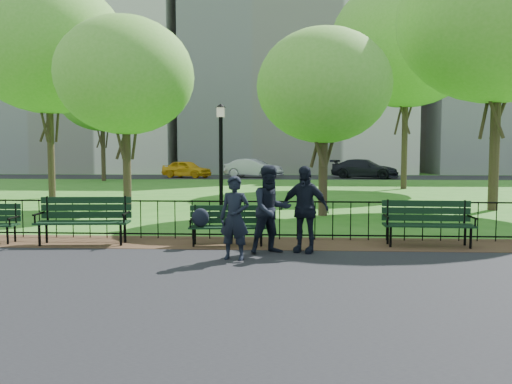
# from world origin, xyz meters

# --- Properties ---
(ground) EXTENTS (120.00, 120.00, 0.00)m
(ground) POSITION_xyz_m (0.00, 0.00, 0.00)
(ground) COLOR #2C6B1C
(asphalt_path) EXTENTS (60.00, 9.20, 0.01)m
(asphalt_path) POSITION_xyz_m (0.00, -3.40, 0.01)
(asphalt_path) COLOR black
(asphalt_path) RESTS_ON ground
(dirt_strip) EXTENTS (60.00, 1.60, 0.01)m
(dirt_strip) POSITION_xyz_m (0.00, 1.50, 0.01)
(dirt_strip) COLOR #382117
(dirt_strip) RESTS_ON ground
(far_street) EXTENTS (70.00, 9.00, 0.01)m
(far_street) POSITION_xyz_m (0.00, 35.00, 0.01)
(far_street) COLOR black
(far_street) RESTS_ON ground
(iron_fence) EXTENTS (24.06, 0.06, 1.00)m
(iron_fence) POSITION_xyz_m (0.00, 2.00, 0.50)
(iron_fence) COLOR black
(iron_fence) RESTS_ON ground
(apartment_west) EXTENTS (22.00, 15.00, 26.00)m
(apartment_west) POSITION_xyz_m (-22.00, 48.00, 13.00)
(apartment_west) COLOR silver
(apartment_west) RESTS_ON ground
(apartment_mid) EXTENTS (24.00, 15.00, 30.00)m
(apartment_mid) POSITION_xyz_m (2.00, 48.00, 15.00)
(apartment_mid) COLOR silver
(apartment_mid) RESTS_ON ground
(park_bench_main) EXTENTS (1.67, 0.63, 0.93)m
(park_bench_main) POSITION_xyz_m (-0.72, 1.19, 0.57)
(park_bench_main) COLOR black
(park_bench_main) RESTS_ON ground
(park_bench_left_a) EXTENTS (2.00, 0.77, 1.11)m
(park_bench_left_a) POSITION_xyz_m (-3.62, 1.25, 0.63)
(park_bench_left_a) COLOR black
(park_bench_left_a) RESTS_ON ground
(park_bench_right_a) EXTENTS (1.87, 0.66, 1.05)m
(park_bench_right_a) POSITION_xyz_m (3.73, 1.41, 0.60)
(park_bench_right_a) COLOR black
(park_bench_right_a) RESTS_ON ground
(lamppost) EXTENTS (0.31, 0.31, 3.45)m
(lamppost) POSITION_xyz_m (-1.17, 5.48, 1.88)
(lamppost) COLOR black
(lamppost) RESTS_ON ground
(tree_near_w) EXTENTS (4.91, 4.91, 6.84)m
(tree_near_w) POSITION_xyz_m (-4.96, 8.47, 4.74)
(tree_near_w) COLOR #2D2116
(tree_near_w) RESTS_ON ground
(tree_near_e) EXTENTS (4.25, 4.25, 5.92)m
(tree_near_e) POSITION_xyz_m (1.94, 6.76, 4.10)
(tree_near_e) COLOR #2D2116
(tree_near_e) RESTS_ON ground
(tree_mid_e) EXTENTS (6.86, 6.86, 9.56)m
(tree_mid_e) POSITION_xyz_m (8.03, 8.63, 6.64)
(tree_mid_e) COLOR #2D2116
(tree_mid_e) RESTS_ON ground
(tree_mid_w) EXTENTS (6.96, 6.96, 9.70)m
(tree_mid_w) POSITION_xyz_m (-9.77, 12.68, 6.74)
(tree_mid_w) COLOR #2D2116
(tree_mid_w) RESTS_ON ground
(tree_far_e) EXTENTS (8.55, 8.55, 11.92)m
(tree_far_e) POSITION_xyz_m (7.58, 19.80, 8.28)
(tree_far_e) COLOR #2D2116
(tree_far_e) RESTS_ON ground
(tree_far_w) EXTENTS (6.86, 6.86, 9.56)m
(tree_far_w) POSITION_xyz_m (-12.88, 27.63, 6.64)
(tree_far_w) COLOR #2D2116
(tree_far_w) RESTS_ON ground
(person_left) EXTENTS (0.63, 0.48, 1.54)m
(person_left) POSITION_xyz_m (-0.21, -0.21, 0.78)
(person_left) COLOR black
(person_left) RESTS_ON asphalt_path
(person_mid) EXTENTS (0.94, 0.74, 1.72)m
(person_mid) POSITION_xyz_m (0.44, 0.42, 0.87)
(person_mid) COLOR black
(person_mid) RESTS_ON asphalt_path
(person_right) EXTENTS (1.08, 0.75, 1.71)m
(person_right) POSITION_xyz_m (1.09, 0.58, 0.87)
(person_right) COLOR black
(person_right) RESTS_ON asphalt_path
(taxi) EXTENTS (4.72, 3.40, 1.49)m
(taxi) POSITION_xyz_m (-7.66, 33.23, 0.76)
(taxi) COLOR #ECAD13
(taxi) RESTS_ON far_street
(sedan_silver) EXTENTS (5.22, 3.38, 1.63)m
(sedan_silver) POSITION_xyz_m (-1.91, 33.51, 0.83)
(sedan_silver) COLOR #A4A6AB
(sedan_silver) RESTS_ON far_street
(sedan_dark) EXTENTS (5.95, 4.16, 1.60)m
(sedan_dark) POSITION_xyz_m (7.43, 32.76, 0.81)
(sedan_dark) COLOR black
(sedan_dark) RESTS_ON far_street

